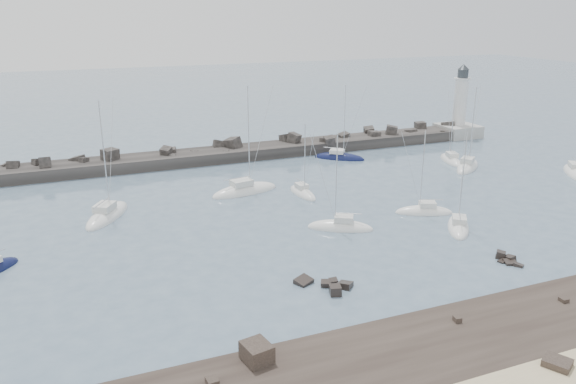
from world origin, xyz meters
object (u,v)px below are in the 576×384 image
object	(u,v)px
sailboat_5	(340,228)
sailboat_12	(467,167)
sailboat_10	(451,161)
sailboat_11	(576,173)
sailboat_6	(303,193)
sailboat_9	(424,212)
sailboat_7	(458,227)
sailboat_4	(245,192)
sailboat_8	(339,158)
lighthouse	(459,121)
sailboat_3	(107,216)

from	to	relation	value
sailboat_5	sailboat_12	distance (m)	33.72
sailboat_10	sailboat_11	distance (m)	18.46
sailboat_6	sailboat_9	xyz separation A→B (m)	(10.88, -12.31, 0.00)
sailboat_7	sailboat_4	bearing A→B (deg)	130.74
sailboat_8	sailboat_11	bearing A→B (deg)	-36.70
sailboat_4	sailboat_9	xyz separation A→B (m)	(17.90, -16.00, -0.02)
sailboat_7	sailboat_11	size ratio (longest dim) A/B	0.82
sailboat_8	sailboat_6	bearing A→B (deg)	-131.24
sailboat_5	sailboat_7	xyz separation A→B (m)	(12.57, -4.88, -0.01)
lighthouse	sailboat_11	bearing A→B (deg)	-90.50
lighthouse	sailboat_7	bearing A→B (deg)	-127.90
sailboat_10	sailboat_5	bearing A→B (deg)	-147.09
lighthouse	sailboat_9	distance (m)	46.62
sailboat_7	sailboat_8	xyz separation A→B (m)	(1.61, 32.99, -0.01)
sailboat_12	sailboat_8	bearing A→B (deg)	140.98
sailboat_11	sailboat_12	world-z (taller)	sailboat_11
lighthouse	sailboat_5	distance (m)	55.80
sailboat_8	sailboat_11	xyz separation A→B (m)	(29.06, -21.66, 0.01)
sailboat_4	sailboat_6	distance (m)	7.93
sailboat_3	sailboat_10	distance (m)	54.84
sailboat_6	sailboat_8	xyz separation A→B (m)	(13.21, 15.07, -0.01)
sailboat_4	sailboat_11	world-z (taller)	sailboat_4
sailboat_12	sailboat_10	bearing A→B (deg)	87.71
sailboat_12	sailboat_11	bearing A→B (deg)	-33.70
sailboat_10	sailboat_7	bearing A→B (deg)	-125.88
sailboat_11	sailboat_7	bearing A→B (deg)	-159.73
sailboat_8	sailboat_12	size ratio (longest dim) A/B	0.96
sailboat_6	sailboat_12	bearing A→B (deg)	4.27
sailboat_5	sailboat_6	world-z (taller)	sailboat_5
sailboat_4	sailboat_9	size ratio (longest dim) A/B	1.39
sailboat_9	sailboat_12	bearing A→B (deg)	38.45
sailboat_4	sailboat_10	bearing A→B (deg)	4.50
sailboat_3	sailboat_7	bearing A→B (deg)	-27.01
sailboat_3	sailboat_11	distance (m)	67.93
lighthouse	sailboat_12	xyz separation A→B (m)	(-13.40, -19.63, -2.93)
sailboat_5	sailboat_9	distance (m)	11.87
lighthouse	sailboat_10	world-z (taller)	lighthouse
lighthouse	sailboat_7	xyz separation A→B (m)	(-30.92, -39.72, -2.95)
sailboat_7	sailboat_12	distance (m)	26.66
sailboat_11	sailboat_12	bearing A→B (deg)	146.30
sailboat_3	sailboat_11	size ratio (longest dim) A/B	1.03
sailboat_5	sailboat_11	world-z (taller)	sailboat_11
sailboat_5	sailboat_6	size ratio (longest dim) A/B	1.14
sailboat_11	sailboat_4	bearing A→B (deg)	168.21
sailboat_5	sailboat_8	world-z (taller)	sailboat_8
sailboat_3	sailboat_4	world-z (taller)	sailboat_4
sailboat_3	sailboat_10	xyz separation A→B (m)	(54.55, 5.69, -0.01)
lighthouse	sailboat_6	xyz separation A→B (m)	(-42.52, -21.80, -2.96)
sailboat_7	sailboat_5	bearing A→B (deg)	158.79
sailboat_4	sailboat_11	bearing A→B (deg)	-11.79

